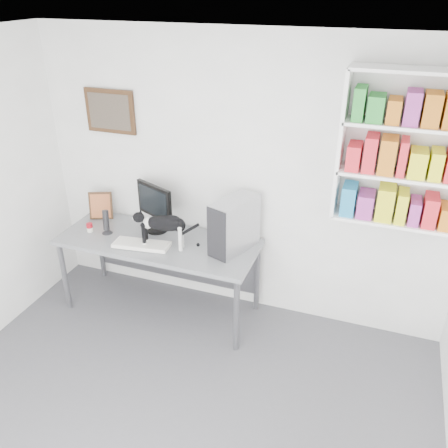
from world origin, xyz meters
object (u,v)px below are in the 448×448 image
object	(u,v)px
pc_tower	(234,225)
leaning_print	(101,205)
bookshelf	(407,151)
soup_can	(90,228)
cat	(164,231)
keyboard	(142,244)
desk	(161,275)
speaker	(106,222)
monitor	(155,208)

from	to	relation	value
pc_tower	leaning_print	xyz separation A→B (m)	(-1.50, 0.13, -0.10)
bookshelf	soup_can	distance (m)	2.98
bookshelf	pc_tower	xyz separation A→B (m)	(-1.34, -0.16, -0.80)
cat	keyboard	bearing A→B (deg)	-176.70
leaning_print	soup_can	world-z (taller)	leaning_print
desk	leaning_print	distance (m)	0.97
leaning_print	cat	size ratio (longest dim) A/B	0.53
pc_tower	speaker	size ratio (longest dim) A/B	1.99
keyboard	pc_tower	size ratio (longest dim) A/B	1.05
bookshelf	keyboard	xyz separation A→B (m)	(-2.17, -0.41, -1.03)
desk	soup_can	size ratio (longest dim) A/B	21.58
desk	monitor	world-z (taller)	monitor
bookshelf	monitor	xyz separation A→B (m)	(-2.18, -0.08, -0.80)
speaker	leaning_print	bearing A→B (deg)	115.42
soup_can	monitor	bearing A→B (deg)	22.53
leaning_print	cat	world-z (taller)	cat
desk	soup_can	xyz separation A→B (m)	(-0.71, -0.07, 0.45)
monitor	pc_tower	world-z (taller)	pc_tower
desk	keyboard	world-z (taller)	keyboard
keyboard	speaker	size ratio (longest dim) A/B	2.10
soup_can	cat	size ratio (longest dim) A/B	0.16
desk	pc_tower	size ratio (longest dim) A/B	3.86
pc_tower	leaning_print	distance (m)	1.51
monitor	leaning_print	bearing A→B (deg)	-160.46
monitor	bookshelf	bearing A→B (deg)	25.59
desk	pc_tower	distance (m)	0.99
desk	leaning_print	bearing A→B (deg)	163.48
desk	bookshelf	bearing A→B (deg)	7.30
monitor	cat	bearing A→B (deg)	-27.59
desk	leaning_print	size ratio (longest dim) A/B	6.50
soup_can	pc_tower	bearing A→B (deg)	6.53
bookshelf	soup_can	bearing A→B (deg)	-173.30
monitor	soup_can	bearing A→B (deg)	-133.86
keyboard	pc_tower	distance (m)	0.89
bookshelf	desk	xyz separation A→B (m)	(-2.08, -0.26, -1.45)
speaker	soup_can	xyz separation A→B (m)	(-0.18, -0.03, -0.08)
monitor	speaker	bearing A→B (deg)	-129.45
pc_tower	leaning_print	size ratio (longest dim) A/B	1.68
desk	soup_can	world-z (taller)	soup_can
keyboard	leaning_print	world-z (taller)	leaning_print
pc_tower	cat	xyz separation A→B (m)	(-0.61, -0.20, -0.08)
monitor	keyboard	distance (m)	0.41
monitor	cat	distance (m)	0.37
desk	speaker	size ratio (longest dim) A/B	7.69
bookshelf	monitor	distance (m)	2.32
keyboard	leaning_print	distance (m)	0.79
desk	monitor	distance (m)	0.68
desk	speaker	xyz separation A→B (m)	(-0.54, -0.04, 0.53)
desk	monitor	bearing A→B (deg)	119.60
desk	keyboard	distance (m)	0.46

